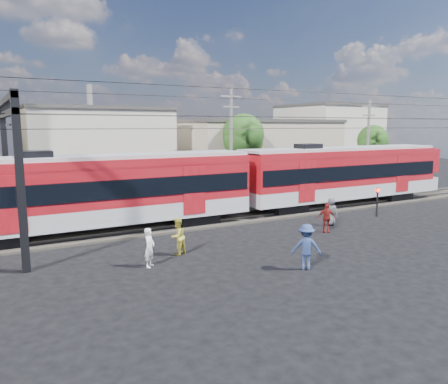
{
  "coord_description": "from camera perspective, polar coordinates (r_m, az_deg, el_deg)",
  "views": [
    {
      "loc": [
        -11.33,
        -14.59,
        5.65
      ],
      "look_at": [
        -0.27,
        5.0,
        2.24
      ],
      "focal_mm": 35.0,
      "sensor_mm": 36.0,
      "label": 1
    }
  ],
  "objects": [
    {
      "name": "crossing_signal",
      "position": [
        28.94,
        19.41,
        -0.56
      ],
      "size": [
        0.27,
        0.27,
        1.84
      ],
      "color": "black",
      "rests_on": "ground"
    },
    {
      "name": "building_midwest",
      "position": [
        42.67,
        -16.86,
        5.58
      ],
      "size": [
        12.24,
        12.24,
        7.3
      ],
      "color": "#BCB6A5",
      "rests_on": "ground"
    },
    {
      "name": "catenary",
      "position": [
        22.75,
        -22.84,
        6.67
      ],
      "size": [
        70.0,
        9.3,
        7.52
      ],
      "color": "black",
      "rests_on": "ground"
    },
    {
      "name": "tree_far",
      "position": [
        47.62,
        18.92,
        6.17
      ],
      "size": [
        3.36,
        3.12,
        5.76
      ],
      "color": "#382619",
      "rests_on": "ground"
    },
    {
      "name": "pedestrian_b",
      "position": [
        19.42,
        -6.07,
        -5.79
      ],
      "size": [
        1.01,
        0.93,
        1.66
      ],
      "primitive_type": "imported",
      "rotation": [
        0.0,
        0.0,
        3.63
      ],
      "color": "gold",
      "rests_on": "ground"
    },
    {
      "name": "car_silver",
      "position": [
        42.57,
        19.32,
        1.43
      ],
      "size": [
        4.03,
        1.78,
        1.35
      ],
      "primitive_type": "imported",
      "rotation": [
        0.0,
        0.0,
        1.52
      ],
      "color": "silver",
      "rests_on": "ground"
    },
    {
      "name": "pedestrian_c",
      "position": [
        17.67,
        10.69,
        -7.06
      ],
      "size": [
        1.37,
        1.21,
        1.84
      ],
      "primitive_type": "imported",
      "rotation": [
        0.0,
        0.0,
        2.57
      ],
      "color": "navy",
      "rests_on": "ground"
    },
    {
      "name": "ground",
      "position": [
        19.31,
        8.11,
        -8.47
      ],
      "size": [
        120.0,
        120.0,
        0.0
      ],
      "primitive_type": "plane",
      "color": "black",
      "rests_on": "ground"
    },
    {
      "name": "rail_near",
      "position": [
        25.2,
        -1.98,
        -3.91
      ],
      "size": [
        70.0,
        0.12,
        0.12
      ],
      "primitive_type": "cube",
      "color": "#59544C",
      "rests_on": "track_bed"
    },
    {
      "name": "commuter_train",
      "position": [
        23.54,
        -14.9,
        0.41
      ],
      "size": [
        50.3,
        3.08,
        4.17
      ],
      "color": "black",
      "rests_on": "ground"
    },
    {
      "name": "building_mideast",
      "position": [
        46.22,
        3.85,
        5.51
      ],
      "size": [
        16.32,
        10.2,
        6.3
      ],
      "color": "tan",
      "rests_on": "ground"
    },
    {
      "name": "building_east",
      "position": [
        57.99,
        13.37,
        6.92
      ],
      "size": [
        10.2,
        10.2,
        8.3
      ],
      "color": "#BCB6A5",
      "rests_on": "ground"
    },
    {
      "name": "pedestrian_e",
      "position": [
        25.65,
        13.8,
        -2.51
      ],
      "size": [
        0.81,
        0.93,
        1.61
      ],
      "primitive_type": "imported",
      "rotation": [
        0.0,
        0.0,
        2.04
      ],
      "color": "#4E4F53",
      "rests_on": "ground"
    },
    {
      "name": "track_bed",
      "position": [
        25.88,
        -2.75,
        -3.86
      ],
      "size": [
        70.0,
        3.4,
        0.12
      ],
      "primitive_type": "cube",
      "color": "#2D2823",
      "rests_on": "ground"
    },
    {
      "name": "utility_pole_east",
      "position": [
        42.43,
        18.28,
        6.34
      ],
      "size": [
        1.8,
        0.24,
        8.0
      ],
      "color": "slate",
      "rests_on": "ground"
    },
    {
      "name": "tree_near",
      "position": [
        38.6,
        2.69,
        7.15
      ],
      "size": [
        3.82,
        3.64,
        6.72
      ],
      "color": "#382619",
      "rests_on": "ground"
    },
    {
      "name": "pedestrian_a",
      "position": [
        17.97,
        -9.72,
        -7.15
      ],
      "size": [
        0.68,
        0.69,
        1.6
      ],
      "primitive_type": "imported",
      "rotation": [
        0.0,
        0.0,
        0.84
      ],
      "color": "white",
      "rests_on": "ground"
    },
    {
      "name": "rail_far",
      "position": [
        26.51,
        -3.48,
        -3.3
      ],
      "size": [
        70.0,
        0.12,
        0.12
      ],
      "primitive_type": "cube",
      "color": "#59544C",
      "rests_on": "track_bed"
    },
    {
      "name": "car_white",
      "position": [
        47.15,
        23.06,
        1.87
      ],
      "size": [
        4.25,
        2.18,
        1.34
      ],
      "primitive_type": "imported",
      "rotation": [
        0.0,
        0.0,
        1.77
      ],
      "color": "white",
      "rests_on": "ground"
    },
    {
      "name": "utility_pole_mid",
      "position": [
        34.31,
        0.92,
        6.76
      ],
      "size": [
        1.8,
        0.24,
        8.5
      ],
      "color": "slate",
      "rests_on": "ground"
    },
    {
      "name": "pedestrian_d",
      "position": [
        23.96,
        13.21,
        -3.29
      ],
      "size": [
        1.01,
        0.73,
        1.59
      ],
      "primitive_type": "imported",
      "rotation": [
        0.0,
        0.0,
        -0.42
      ],
      "color": "maroon",
      "rests_on": "ground"
    }
  ]
}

